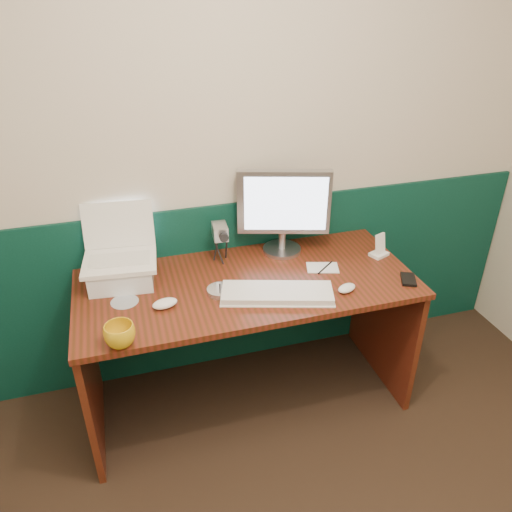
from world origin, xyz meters
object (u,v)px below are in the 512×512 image
object	(u,v)px
desk	(248,343)
camcorder	(220,245)
monitor	(283,210)
mug	(120,335)
laptop	(116,238)
keyboard	(277,294)

from	to	relation	value
desk	camcorder	world-z (taller)	camcorder
monitor	mug	bearing A→B (deg)	-130.47
desk	mug	bearing A→B (deg)	-152.70
laptop	keyboard	world-z (taller)	laptop
keyboard	mug	size ratio (longest dim) A/B	4.08
keyboard	mug	bearing A→B (deg)	-151.07
mug	keyboard	bearing A→B (deg)	12.02
mug	camcorder	xyz separation A→B (m)	(0.53, 0.54, 0.04)
mug	desk	bearing A→B (deg)	27.30
desk	laptop	bearing A→B (deg)	164.21
laptop	camcorder	size ratio (longest dim) A/B	1.87
laptop	mug	world-z (taller)	laptop
desk	monitor	distance (m)	0.70
laptop	keyboard	bearing A→B (deg)	-20.08
camcorder	desk	bearing A→B (deg)	-67.49
desk	camcorder	distance (m)	0.52
monitor	camcorder	world-z (taller)	monitor
keyboard	laptop	bearing A→B (deg)	171.02
laptop	monitor	distance (m)	0.83
monitor	desk	bearing A→B (deg)	-120.17
mug	laptop	bearing A→B (deg)	85.99
monitor	camcorder	xyz separation A→B (m)	(-0.33, -0.01, -0.14)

